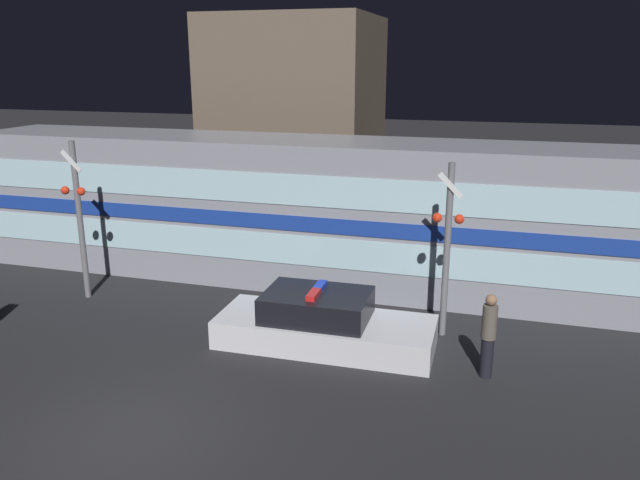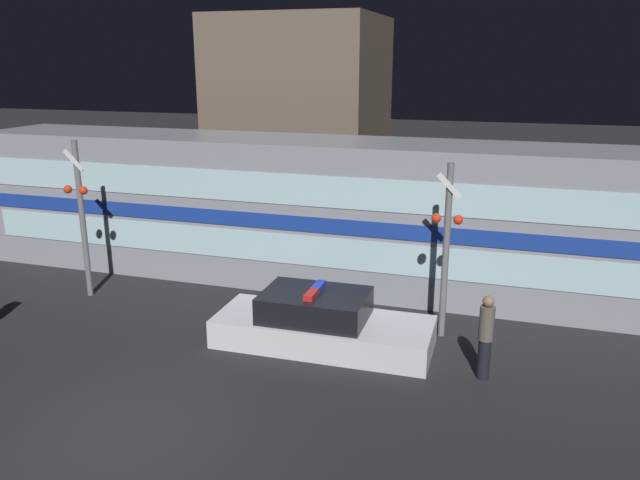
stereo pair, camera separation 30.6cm
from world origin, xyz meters
The scene contains 7 objects.
ground_plane centered at (0.00, 0.00, 0.00)m, with size 120.00×120.00×0.00m, color black.
train centered at (0.74, 8.58, 2.05)m, with size 20.87×2.86×4.10m.
police_car centered at (2.17, 4.43, 0.50)m, with size 4.91×1.92×1.36m.
pedestrian centered at (5.76, 3.96, 0.92)m, with size 0.30×0.30×1.78m.
crossing_signal_near centered at (4.71, 5.74, 2.21)m, with size 0.70×0.33×4.07m.
crossing_signal_far centered at (-4.82, 5.45, 2.30)m, with size 0.70×0.33×4.24m.
building_left centered at (-2.33, 16.01, 3.93)m, with size 6.16×5.70×7.86m.
Camera 2 is at (6.07, -7.91, 6.22)m, focal length 35.00 mm.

